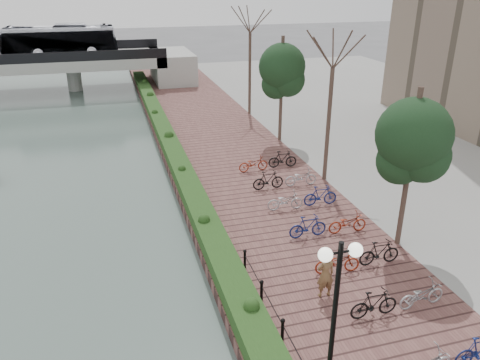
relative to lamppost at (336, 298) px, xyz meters
name	(u,v)px	position (x,y,z in m)	size (l,w,h in m)	color
promenade	(246,180)	(2.53, 15.31, -3.87)	(8.00, 75.00, 0.50)	brown
hedge	(178,162)	(-0.87, 17.81, -3.32)	(1.10, 56.00, 0.60)	#1D3A15
lamppost	(336,298)	(0.00, 0.00, 0.00)	(1.02, 0.32, 5.04)	black
pedestrian	(325,275)	(2.08, 4.43, -2.76)	(0.63, 0.41, 1.72)	brown
bicycle_parking	(327,225)	(4.02, 8.25, -3.15)	(2.40, 17.32, 1.00)	#ACACB1
street_trees	(360,142)	(6.53, 10.50, -0.43)	(3.20, 37.12, 6.80)	#362720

